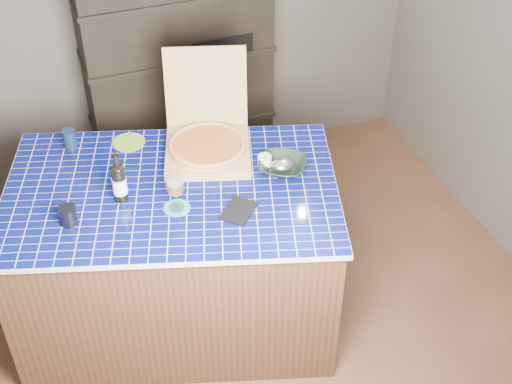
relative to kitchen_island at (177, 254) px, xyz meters
name	(u,v)px	position (x,y,z in m)	size (l,w,h in m)	color
room	(259,156)	(0.38, -0.29, 0.78)	(3.50, 3.50, 3.50)	brown
shelving_unit	(179,70)	(0.38, 1.24, 0.43)	(1.20, 0.41, 1.80)	black
kitchen_island	(177,254)	(0.00, 0.00, 0.00)	(1.96, 1.54, 0.94)	#432A1A
pizza_box	(207,142)	(0.27, 0.24, 0.54)	(0.59, 0.66, 0.49)	#A48B54
mead_bottle	(119,182)	(-0.26, 0.00, 0.58)	(0.08, 0.08, 0.28)	black
teal_trivet	(177,208)	(-0.01, -0.16, 0.47)	(0.14, 0.14, 0.01)	teal
wine_glass	(175,186)	(-0.01, -0.16, 0.61)	(0.09, 0.09, 0.20)	white
tumbler	(68,215)	(-0.53, -0.09, 0.52)	(0.09, 0.09, 0.10)	black
dvd_case	(239,211)	(0.27, -0.30, 0.48)	(0.13, 0.19, 0.01)	black
bowl	(282,166)	(0.60, -0.06, 0.50)	(0.25, 0.25, 0.06)	black
foil_contents	(282,164)	(0.60, -0.06, 0.51)	(0.12, 0.10, 0.06)	#AEACB7
white_jar	(265,161)	(0.52, 0.01, 0.50)	(0.08, 0.08, 0.06)	silver
navy_cup	(70,139)	(-0.42, 0.54, 0.53)	(0.07, 0.07, 0.11)	#0E1932
green_trivet	(129,142)	(-0.12, 0.48, 0.47)	(0.18, 0.18, 0.01)	#71A322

